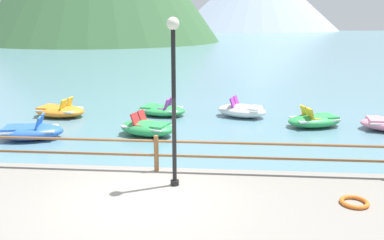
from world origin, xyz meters
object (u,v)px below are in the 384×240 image
(lamp_post, at_px, (174,87))
(life_ring, at_px, (354,202))
(pedal_boat_3, at_px, (60,111))
(pedal_boat_4, at_px, (242,110))
(pedal_boat_6, at_px, (161,110))
(pedal_boat_2, at_px, (315,120))
(pedal_boat_1, at_px, (147,128))
(pedal_boat_5, at_px, (30,131))

(lamp_post, bearing_deg, life_ring, -9.97)
(life_ring, bearing_deg, pedal_boat_3, 139.28)
(life_ring, distance_m, pedal_boat_3, 13.30)
(pedal_boat_3, height_order, pedal_boat_4, pedal_boat_4)
(pedal_boat_6, bearing_deg, pedal_boat_3, -172.08)
(pedal_boat_6, bearing_deg, lamp_post, -79.00)
(pedal_boat_2, height_order, pedal_boat_3, pedal_boat_3)
(lamp_post, xyz_separation_m, pedal_boat_3, (-6.14, 7.98, -2.48))
(pedal_boat_3, bearing_deg, pedal_boat_1, -30.15)
(pedal_boat_3, bearing_deg, life_ring, -40.72)
(lamp_post, bearing_deg, pedal_boat_4, 77.40)
(pedal_boat_2, bearing_deg, lamp_post, -123.70)
(pedal_boat_6, bearing_deg, pedal_boat_1, -90.73)
(pedal_boat_1, bearing_deg, pedal_boat_4, 41.17)
(pedal_boat_2, distance_m, pedal_boat_4, 3.19)
(life_ring, bearing_deg, pedal_boat_1, 132.80)
(lamp_post, bearing_deg, pedal_boat_3, 127.56)
(pedal_boat_2, relative_size, pedal_boat_3, 1.03)
(pedal_boat_1, height_order, pedal_boat_4, pedal_boat_4)
(pedal_boat_2, xyz_separation_m, pedal_boat_3, (-10.91, 0.82, 0.00))
(pedal_boat_1, height_order, pedal_boat_5, pedal_boat_5)
(pedal_boat_4, bearing_deg, pedal_boat_2, -26.63)
(life_ring, distance_m, pedal_boat_5, 11.09)
(life_ring, height_order, pedal_boat_5, pedal_boat_5)
(pedal_boat_3, height_order, pedal_boat_5, pedal_boat_5)
(pedal_boat_1, bearing_deg, life_ring, -47.20)
(pedal_boat_1, distance_m, pedal_boat_5, 4.19)
(pedal_boat_1, relative_size, pedal_boat_4, 0.98)
(pedal_boat_3, distance_m, pedal_boat_4, 8.08)
(pedal_boat_4, height_order, pedal_boat_5, pedal_boat_4)
(pedal_boat_2, distance_m, pedal_boat_5, 10.91)
(life_ring, bearing_deg, pedal_boat_5, 151.64)
(lamp_post, distance_m, pedal_boat_2, 8.96)
(pedal_boat_2, relative_size, pedal_boat_5, 0.99)
(pedal_boat_1, relative_size, pedal_boat_5, 0.95)
(lamp_post, relative_size, life_ring, 6.35)
(pedal_boat_5, bearing_deg, lamp_post, -38.18)
(life_ring, xyz_separation_m, pedal_boat_1, (-5.65, 6.11, -0.16))
(pedal_boat_5, bearing_deg, pedal_boat_4, 27.41)
(life_ring, bearing_deg, pedal_boat_4, 102.27)
(pedal_boat_2, distance_m, pedal_boat_6, 6.61)
(lamp_post, distance_m, pedal_boat_4, 9.14)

